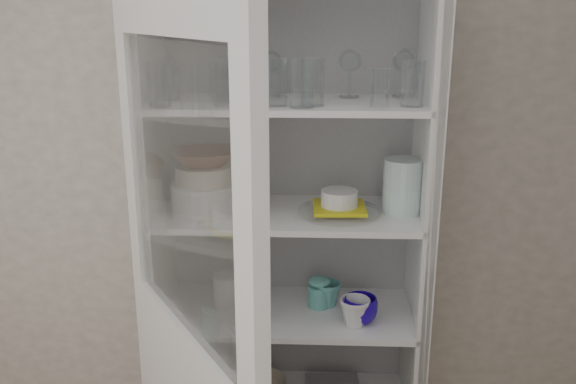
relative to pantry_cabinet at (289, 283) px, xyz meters
The scene contains 31 objects.
wall_back 0.44m from the pantry_cabinet, 140.87° to the left, with size 3.60×0.02×2.60m, color #9D988C.
pantry_cabinet is the anchor object (origin of this frame).
tumbler_0 0.92m from the pantry_cabinet, 151.53° to the right, with size 0.07×0.07×0.14m, color silver.
tumbler_1 0.83m from the pantry_cabinet, 138.23° to the right, with size 0.06×0.06×0.13m, color silver.
tumbler_2 0.82m from the pantry_cabinet, 100.48° to the right, with size 0.08×0.08×0.15m, color silver.
tumbler_3 0.83m from the pantry_cabinet, 77.21° to the right, with size 0.08×0.08×0.16m, color silver.
tumbler_4 0.82m from the pantry_cabinet, 64.60° to the right, with size 0.08×0.08×0.15m, color silver.
tumbler_5 0.87m from the pantry_cabinet, 35.14° to the right, with size 0.06×0.06×0.12m, color silver.
tumbler_6 0.91m from the pantry_cabinet, 23.66° to the right, with size 0.07×0.07×0.15m, color silver.
tumbler_7 0.89m from the pantry_cabinet, behind, with size 0.06×0.06×0.12m, color silver.
tumbler_8 0.82m from the pantry_cabinet, 159.48° to the right, with size 0.07×0.07×0.13m, color silver.
tumbler_9 0.81m from the pantry_cabinet, 156.93° to the right, with size 0.08×0.08×0.16m, color silver.
tumbler_10 0.80m from the pantry_cabinet, 158.09° to the right, with size 0.06×0.06×0.12m, color silver.
goblet_0 0.83m from the pantry_cabinet, behind, with size 0.07×0.07×0.16m, color silver, non-canonical shape.
goblet_1 0.81m from the pantry_cabinet, 165.90° to the left, with size 0.08×0.08×0.18m, color silver, non-canonical shape.
goblet_2 0.84m from the pantry_cabinet, ahead, with size 0.08×0.08×0.19m, color silver, non-canonical shape.
goblet_3 0.91m from the pantry_cabinet, ahead, with size 0.08×0.08×0.19m, color silver, non-canonical shape.
plate_stack_front 0.49m from the pantry_cabinet, 160.60° to the right, with size 0.25×0.25×0.11m, color silver.
plate_stack_back 0.50m from the pantry_cabinet, 167.62° to the left, with size 0.23×0.23×0.10m, color silver.
cream_bowl 0.56m from the pantry_cabinet, 160.60° to the right, with size 0.21×0.21×0.06m, color beige.
terracotta_bowl 0.61m from the pantry_cabinet, 160.60° to the right, with size 0.23×0.23×0.06m, color #5E2E15.
glass_platter 0.39m from the pantry_cabinet, 27.66° to the right, with size 0.29×0.29×0.02m, color silver.
yellow_trivet 0.40m from the pantry_cabinet, 27.66° to the right, with size 0.19×0.19×0.01m, color gold.
white_ramekin 0.43m from the pantry_cabinet, 27.66° to the right, with size 0.13×0.13×0.06m, color silver.
grey_bowl_stack 0.59m from the pantry_cabinet, 11.14° to the right, with size 0.14×0.14×0.20m, color silver.
mug_blue 0.31m from the pantry_cabinet, 30.10° to the right, with size 0.13×0.13×0.10m, color #140D99.
mug_teal 0.16m from the pantry_cabinet, 10.60° to the right, with size 0.10×0.10×0.10m, color #2B766E.
mug_white 0.31m from the pantry_cabinet, 35.92° to the right, with size 0.11×0.11×0.10m, color silver.
teal_jar 0.13m from the pantry_cabinet, 16.58° to the right, with size 0.09×0.09×0.10m.
measuring_cups 0.22m from the pantry_cabinet, 129.84° to the right, with size 0.10×0.10×0.04m, color silver.
white_canister 0.24m from the pantry_cabinet, 168.76° to the right, with size 0.11×0.11×0.13m, color silver.
Camera 1 is at (0.29, -0.84, 1.96)m, focal length 38.00 mm.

